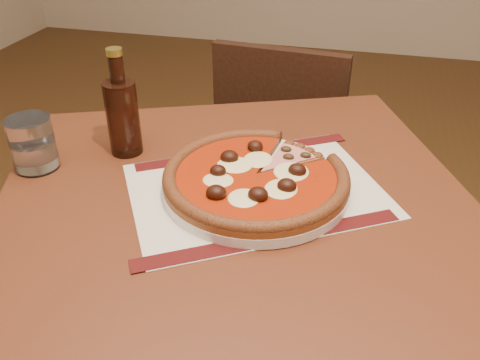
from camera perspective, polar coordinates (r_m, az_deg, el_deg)
name	(u,v)px	position (r m, az deg, el deg)	size (l,w,h in m)	color
table	(237,248)	(0.91, -0.31, -7.62)	(1.05, 1.05, 0.75)	#5F2A16
chair_far	(284,147)	(1.62, 5.00, 3.75)	(0.42, 0.42, 0.81)	black
placemat	(256,190)	(0.88, 1.78, -1.16)	(0.42, 0.30, 0.00)	beige
plate	(256,185)	(0.87, 1.79, -0.61)	(0.32, 0.32, 0.02)	white
pizza	(256,176)	(0.86, 1.79, 0.49)	(0.32, 0.32, 0.04)	#A25E27
ham_slice	(295,160)	(0.92, 6.21, 2.22)	(0.10, 0.13, 0.02)	#A25E27
water_glass	(33,144)	(1.00, -22.27, 3.80)	(0.08, 0.08, 0.10)	white
bottle	(122,114)	(0.99, -13.06, 7.24)	(0.06, 0.06, 0.21)	black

